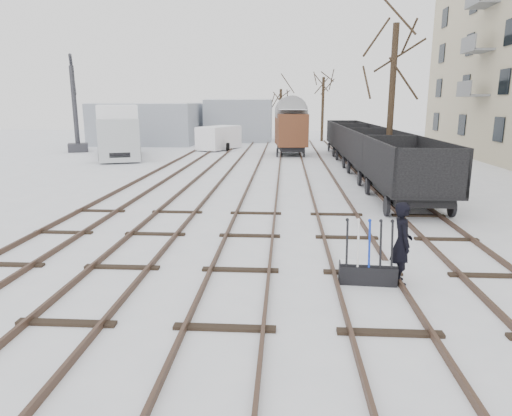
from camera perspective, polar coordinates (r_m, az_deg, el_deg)
The scene contains 17 objects.
ground at distance 11.43m, azimuth -1.96°, elevation -7.88°, with size 120.00×120.00×0.00m, color white.
tracks at distance 24.65m, azimuth 1.13°, elevation 3.65°, with size 13.90×52.00×0.16m.
shed_left at distance 48.75m, azimuth -13.33°, elevation 10.26°, with size 10.00×8.00×4.10m.
shed_right at distance 50.91m, azimuth -2.09°, elevation 10.92°, with size 7.00×6.00×4.50m.
ground_frame at distance 10.91m, azimuth 13.78°, elevation -7.71°, with size 1.32×0.50×1.49m.
worker at distance 10.95m, azimuth 17.76°, elevation -4.18°, with size 0.70×0.46×1.91m, color black.
freight_wagon_a at distance 19.55m, azimuth 18.25°, elevation 3.28°, with size 2.56×6.39×2.61m.
freight_wagon_b at distance 25.73m, azimuth 14.76°, elevation 5.70°, with size 2.56×6.39×2.61m.
freight_wagon_c at distance 32.00m, azimuth 12.61°, elevation 7.16°, with size 2.56×6.39×2.61m.
freight_wagon_d at distance 38.31m, azimuth 11.16°, elevation 8.14°, with size 2.56×6.39×2.61m.
box_van_wagon at distance 36.94m, azimuth 4.37°, elevation 9.90°, with size 2.89×4.93×3.62m.
lorry at distance 36.54m, azimuth -16.87°, elevation 9.24°, with size 4.76×9.11×3.95m.
panel_van at distance 41.18m, azimuth -4.63°, elevation 8.77°, with size 3.70×5.13×2.08m.
crane at distance 42.26m, azimuth -21.43°, elevation 9.44°, with size 2.09×4.76×8.00m.
tree_near at distance 23.17m, azimuth 16.51°, elevation 11.87°, with size 0.30×0.30×7.66m, color black.
tree_far_left at distance 52.65m, azimuth 3.09°, elevation 11.58°, with size 0.30×0.30×5.61m, color black.
tree_far_right at distance 51.02m, azimuth 8.33°, elevation 12.09°, with size 0.30×0.30×6.80m, color black.
Camera 1 is at (1.07, -10.63, 4.07)m, focal length 32.00 mm.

